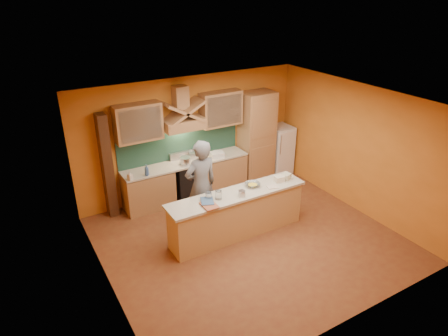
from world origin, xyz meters
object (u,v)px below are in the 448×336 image
fridge (279,150)px  kitchen_scale (242,194)px  stove (187,180)px  mixing_bowl (253,184)px  person (201,186)px

fridge → kitchen_scale: (-2.50, -2.05, 0.34)m
stove → mixing_bowl: size_ratio=3.13×
stove → fridge: bearing=0.0°
fridge → person: bearing=-156.4°
kitchen_scale → person: bearing=142.6°
stove → fridge: 2.71m
fridge → person: person is taller
stove → kitchen_scale: (0.20, -2.05, 0.54)m
person → kitchen_scale: size_ratio=17.18×
stove → kitchen_scale: 2.13m
stove → mixing_bowl: bearing=-71.2°
person → stove: bearing=-106.0°
fridge → mixing_bowl: bearing=-139.0°
person → mixing_bowl: size_ratio=6.72×
stove → fridge: (2.70, 0.00, 0.20)m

